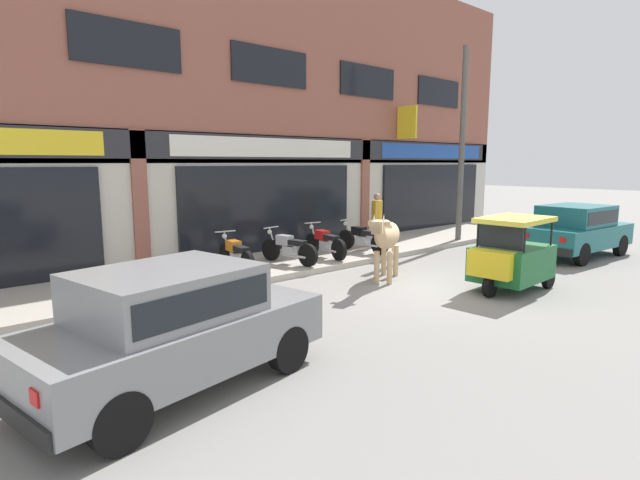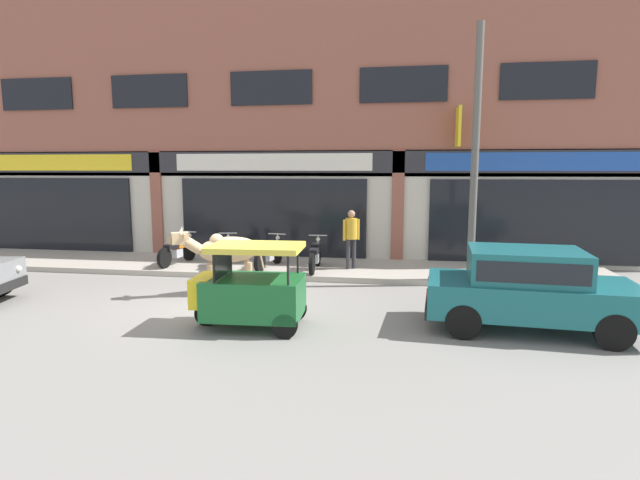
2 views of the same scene
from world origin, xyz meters
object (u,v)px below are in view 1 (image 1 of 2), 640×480
(car_0, at_px, (173,322))
(motorcycle_3, at_px, (362,238))
(motorcycle_0, at_px, (236,255))
(utility_pole, at_px, (462,145))
(motorcycle_1, at_px, (289,248))
(motorcycle_2, at_px, (325,243))
(cow, at_px, (386,236))
(pedestrian, at_px, (377,214))
(car_1, at_px, (576,228))
(auto_rickshaw, at_px, (510,259))

(car_0, distance_m, motorcycle_3, 8.81)
(motorcycle_0, xyz_separation_m, utility_pole, (8.00, -0.73, 2.65))
(car_0, bearing_deg, motorcycle_0, 50.72)
(motorcycle_1, xyz_separation_m, utility_pole, (6.55, -0.61, 2.65))
(motorcycle_0, relative_size, motorcycle_2, 1.00)
(cow, bearing_deg, motorcycle_2, 81.46)
(motorcycle_3, distance_m, pedestrian, 1.16)
(cow, height_order, utility_pole, utility_pole)
(car_1, bearing_deg, utility_pole, 98.51)
(cow, relative_size, car_0, 0.51)
(cow, distance_m, motorcycle_2, 2.52)
(cow, xyz_separation_m, auto_rickshaw, (1.29, -2.28, -0.35))
(car_1, relative_size, auto_rickshaw, 1.84)
(motorcycle_0, xyz_separation_m, motorcycle_2, (2.72, -0.07, 0.00))
(motorcycle_2, bearing_deg, motorcycle_3, -5.38)
(cow, xyz_separation_m, pedestrian, (2.62, 2.64, 0.12))
(cow, relative_size, motorcycle_0, 1.06)
(car_1, height_order, utility_pole, utility_pole)
(car_1, relative_size, motorcycle_2, 2.05)
(auto_rickshaw, height_order, motorcycle_1, auto_rickshaw)
(utility_pole, bearing_deg, motorcycle_0, 174.77)
(car_1, bearing_deg, motorcycle_0, 153.82)
(car_0, distance_m, motorcycle_1, 6.72)
(motorcycle_2, bearing_deg, motorcycle_1, -177.67)
(motorcycle_3, bearing_deg, motorcycle_0, 177.22)
(auto_rickshaw, height_order, pedestrian, pedestrian)
(car_1, bearing_deg, motorcycle_3, 138.35)
(car_1, distance_m, auto_rickshaw, 4.92)
(motorcycle_0, distance_m, motorcycle_2, 2.72)
(car_0, relative_size, motorcycle_1, 2.10)
(motorcycle_3, bearing_deg, motorcycle_2, 174.62)
(auto_rickshaw, bearing_deg, cow, 119.51)
(cow, height_order, motorcycle_2, cow)
(car_1, xyz_separation_m, motorcycle_0, (-8.52, 4.19, -0.28))
(cow, xyz_separation_m, utility_pole, (5.65, 1.79, 2.18))
(motorcycle_2, bearing_deg, utility_pole, -7.13)
(cow, bearing_deg, auto_rickshaw, -60.49)
(motorcycle_2, height_order, motorcycle_3, same)
(cow, xyz_separation_m, car_0, (-6.01, -1.95, -0.19))
(motorcycle_0, height_order, utility_pole, utility_pole)
(car_0, xyz_separation_m, utility_pole, (11.67, 3.74, 2.37))
(auto_rickshaw, bearing_deg, motorcycle_3, 85.10)
(cow, height_order, car_1, cow)
(cow, xyz_separation_m, car_1, (6.17, -1.66, -0.19))
(car_1, height_order, auto_rickshaw, auto_rickshaw)
(motorcycle_2, bearing_deg, pedestrian, 4.75)
(motorcycle_3, bearing_deg, auto_rickshaw, -94.90)
(motorcycle_0, bearing_deg, pedestrian, 1.33)
(motorcycle_0, relative_size, utility_pole, 0.30)
(motorcycle_3, xyz_separation_m, pedestrian, (0.94, 0.31, 0.60))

